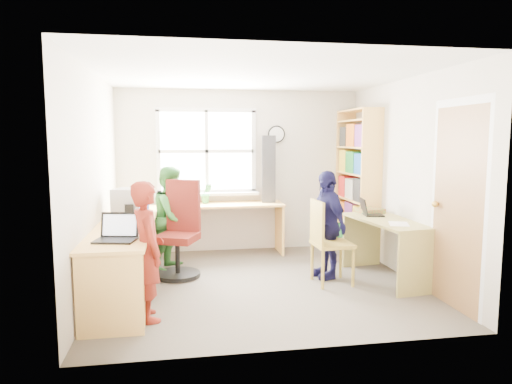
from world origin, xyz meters
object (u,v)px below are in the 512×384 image
bookshelf (357,186)px  crt_monitor (130,203)px  person_green (172,218)px  person_red (147,251)px  swivel_chair (180,235)px  person_navy (326,224)px  laptop_left (117,234)px  l_desk (142,256)px  wooden_chair (326,239)px  cd_tower (269,169)px  potted_plant (206,194)px  laptop_right (369,211)px  right_desk (388,236)px

bookshelf → crt_monitor: (-3.14, -0.73, -0.08)m
person_green → person_red: bearing=-158.6°
bookshelf → person_red: bookshelf is taller
swivel_chair → person_navy: bearing=10.9°
laptop_left → person_green: 1.70m
l_desk → wooden_chair: size_ratio=3.00×
cd_tower → person_green: size_ratio=0.74×
potted_plant → wooden_chair: bearing=-51.4°
swivel_chair → wooden_chair: size_ratio=1.19×
laptop_left → person_green: person_green is taller
l_desk → laptop_left: size_ratio=7.14×
wooden_chair → person_red: person_red is taller
cd_tower → person_navy: (0.45, -1.35, -0.59)m
person_red → swivel_chair: bearing=-31.3°
laptop_right → person_red: size_ratio=0.27×
potted_plant → swivel_chair: bearing=-111.4°
bookshelf → laptop_left: bearing=-147.7°
right_desk → person_green: size_ratio=0.99×
swivel_chair → cd_tower: cd_tower is taller
right_desk → person_green: person_green is taller
right_desk → wooden_chair: size_ratio=1.35×
bookshelf → wooden_chair: (-0.88, -1.31, -0.47)m
laptop_right → wooden_chair: bearing=129.5°
wooden_chair → laptop_left: (-2.24, -0.67, 0.27)m
potted_plant → person_green: (-0.48, -0.65, -0.23)m
person_red → person_green: (0.20, 1.69, 0.01)m
swivel_chair → potted_plant: 1.13m
laptop_right → person_red: 2.88m
wooden_chair → person_red: 2.11m
laptop_right → cd_tower: (-1.05, 1.21, 0.46)m
wooden_chair → cd_tower: size_ratio=1.00×
potted_plant → person_green: 0.84m
person_navy → swivel_chair: bearing=-113.3°
person_green → potted_plant: bearing=-8.0°
swivel_chair → laptop_left: size_ratio=2.84×
cd_tower → l_desk: bearing=-126.0°
l_desk → person_navy: 2.20m
cd_tower → person_red: size_ratio=0.75×
swivel_chair → person_navy: person_navy is taller
person_red → person_navy: person_navy is taller
laptop_left → person_green: size_ratio=0.31×
crt_monitor → laptop_right: 2.94m
person_red → person_green: size_ratio=0.98×
right_desk → person_navy: bearing=155.7°
swivel_chair → person_green: size_ratio=0.88×
wooden_chair → bookshelf: bearing=53.2°
swivel_chair → cd_tower: size_ratio=1.20×
person_green → laptop_right: bearing=-74.7°
laptop_left → laptop_right: laptop_left is taller
laptop_left → cd_tower: size_ratio=0.42×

